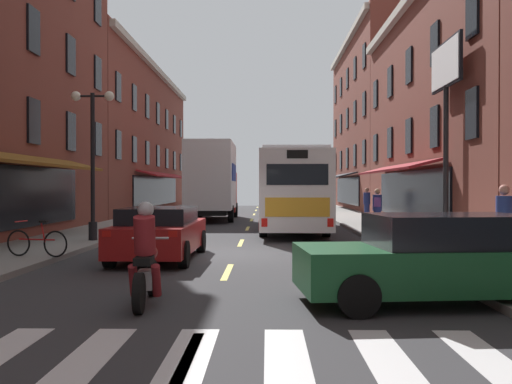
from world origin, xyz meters
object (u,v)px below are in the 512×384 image
object	(u,v)px
box_truck	(213,182)
motorcycle_rider	(146,261)
sedan_near	(160,232)
street_lamp_twin	(93,157)
bicycle_near	(37,242)
billboard_sign	(446,87)
pedestrian_far	(367,203)
pedestrian_mid	(504,223)
transit_bus	(292,190)
sedan_mid	(441,259)
pedestrian_near	(377,209)

from	to	relation	value
box_truck	motorcycle_rider	size ratio (longest dim) A/B	4.04
sedan_near	street_lamp_twin	distance (m)	5.24
box_truck	bicycle_near	xyz separation A→B (m)	(-2.75, -17.56, -1.66)
box_truck	billboard_sign	bearing A→B (deg)	-52.45
motorcycle_rider	box_truck	bearing A→B (deg)	92.70
bicycle_near	pedestrian_far	distance (m)	19.53
sedan_near	bicycle_near	world-z (taller)	sedan_near
pedestrian_mid	street_lamp_twin	xyz separation A→B (m)	(-11.12, 5.45, 1.78)
pedestrian_far	street_lamp_twin	xyz separation A→B (m)	(-11.00, -11.71, 1.85)
sedan_near	pedestrian_mid	world-z (taller)	pedestrian_mid
transit_bus	pedestrian_mid	distance (m)	12.53
box_truck	sedan_mid	xyz separation A→B (m)	(5.83, -22.45, -1.43)
box_truck	motorcycle_rider	bearing A→B (deg)	-87.30
bicycle_near	pedestrian_near	distance (m)	12.95
pedestrian_mid	billboard_sign	bearing A→B (deg)	163.82
pedestrian_mid	pedestrian_far	bearing A→B (deg)	170.73
motorcycle_rider	pedestrian_mid	bearing A→B (deg)	28.36
sedan_mid	pedestrian_near	bearing A→B (deg)	83.47
sedan_near	pedestrian_mid	size ratio (longest dim) A/B	2.55
sedan_mid	pedestrian_mid	xyz separation A→B (m)	(2.60, 3.82, 0.34)
bicycle_near	motorcycle_rider	bearing A→B (deg)	-52.84
bicycle_near	street_lamp_twin	distance (m)	4.97
motorcycle_rider	sedan_near	bearing A→B (deg)	98.47
billboard_sign	pedestrian_mid	size ratio (longest dim) A/B	3.75
sedan_near	box_truck	bearing A→B (deg)	90.77
billboard_sign	pedestrian_mid	distance (m)	7.96
box_truck	bicycle_near	world-z (taller)	box_truck
pedestrian_mid	street_lamp_twin	distance (m)	12.51
street_lamp_twin	pedestrian_mid	bearing A→B (deg)	-26.10
pedestrian_near	billboard_sign	bearing A→B (deg)	-42.79
motorcycle_rider	sedan_mid	bearing A→B (deg)	1.82
transit_bus	sedan_mid	size ratio (longest dim) A/B	2.53
pedestrian_near	pedestrian_mid	xyz separation A→B (m)	(1.11, -9.19, 0.05)
transit_bus	bicycle_near	distance (m)	12.73
street_lamp_twin	sedan_mid	bearing A→B (deg)	-47.40
sedan_near	sedan_mid	xyz separation A→B (m)	(5.60, -5.49, 0.03)
box_truck	sedan_mid	world-z (taller)	box_truck
bicycle_near	sedan_mid	bearing A→B (deg)	-29.67
sedan_mid	billboard_sign	bearing A→B (deg)	72.26
billboard_sign	sedan_mid	bearing A→B (deg)	-107.74
pedestrian_mid	pedestrian_far	size ratio (longest dim) A/B	1.07
billboard_sign	box_truck	distance (m)	15.41
pedestrian_near	street_lamp_twin	xyz separation A→B (m)	(-10.01, -3.75, 1.83)
transit_bus	motorcycle_rider	xyz separation A→B (m)	(-3.02, -15.71, -1.04)
motorcycle_rider	pedestrian_near	xyz separation A→B (m)	(6.25, 13.17, 0.32)
sedan_mid	bicycle_near	distance (m)	9.88
billboard_sign	motorcycle_rider	xyz separation A→B (m)	(-8.12, -10.65, -4.63)
sedan_mid	sedan_near	bearing A→B (deg)	135.60
sedan_near	bicycle_near	bearing A→B (deg)	-168.69
transit_bus	box_truck	distance (m)	8.03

